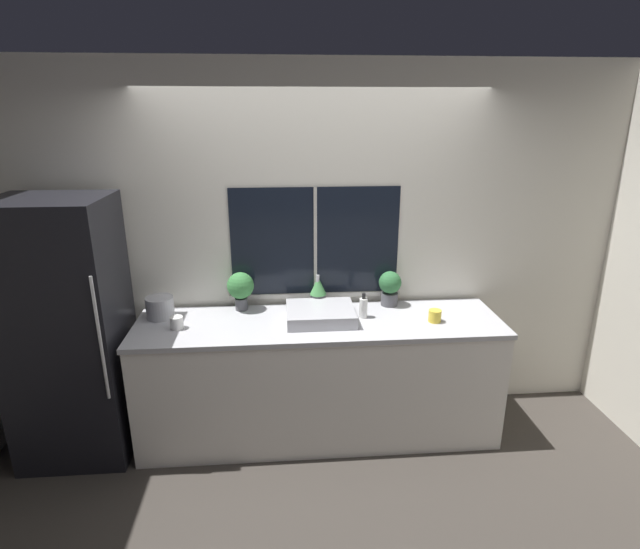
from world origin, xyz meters
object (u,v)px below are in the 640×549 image
(potted_plant_right, at_px, (390,286))
(mug_yellow, at_px, (435,316))
(mug_white, at_px, (177,323))
(kettle, at_px, (160,306))
(soap_bottle, at_px, (363,307))
(potted_plant_center, at_px, (318,292))
(refrigerator, at_px, (68,332))
(sink, at_px, (320,314))
(potted_plant_left, at_px, (241,287))

(potted_plant_right, xyz_separation_m, mug_yellow, (0.25, -0.34, -0.11))
(mug_white, bearing_deg, kettle, 126.20)
(soap_bottle, relative_size, mug_yellow, 2.05)
(potted_plant_center, relative_size, soap_bottle, 1.31)
(potted_plant_center, relative_size, mug_white, 2.73)
(refrigerator, bearing_deg, kettle, 19.74)
(refrigerator, relative_size, potted_plant_center, 7.54)
(potted_plant_right, distance_m, soap_bottle, 0.33)
(refrigerator, bearing_deg, mug_white, -0.37)
(mug_yellow, bearing_deg, kettle, 172.99)
(sink, distance_m, mug_yellow, 0.81)
(soap_bottle, height_order, mug_white, soap_bottle)
(mug_white, height_order, kettle, kettle)
(sink, relative_size, potted_plant_center, 1.98)
(refrigerator, height_order, sink, refrigerator)
(refrigerator, height_order, kettle, refrigerator)
(soap_bottle, distance_m, mug_yellow, 0.51)
(soap_bottle, xyz_separation_m, kettle, (-1.46, 0.12, 0.01))
(potted_plant_center, distance_m, soap_bottle, 0.38)
(mug_yellow, relative_size, mug_white, 1.02)
(refrigerator, distance_m, mug_white, 0.73)
(sink, height_order, potted_plant_center, sink)
(potted_plant_left, xyz_separation_m, potted_plant_center, (0.58, -0.00, -0.05))
(kettle, bearing_deg, soap_bottle, -4.78)
(soap_bottle, bearing_deg, mug_yellow, -13.46)
(sink, bearing_deg, mug_white, -175.74)
(kettle, bearing_deg, sink, -6.75)
(potted_plant_left, height_order, potted_plant_right, potted_plant_left)
(potted_plant_center, height_order, potted_plant_right, potted_plant_right)
(kettle, bearing_deg, refrigerator, -160.26)
(soap_bottle, xyz_separation_m, mug_white, (-1.31, -0.09, -0.03))
(refrigerator, relative_size, mug_white, 20.61)
(refrigerator, xyz_separation_m, potted_plant_right, (2.28, 0.31, 0.15))
(mug_yellow, distance_m, mug_white, 1.80)
(potted_plant_left, relative_size, potted_plant_right, 1.08)
(sink, height_order, mug_white, sink)
(sink, relative_size, potted_plant_left, 1.65)
(refrigerator, height_order, potted_plant_right, refrigerator)
(mug_yellow, bearing_deg, potted_plant_right, 126.74)
(mug_yellow, distance_m, kettle, 1.97)
(mug_yellow, relative_size, kettle, 0.46)
(potted_plant_left, xyz_separation_m, soap_bottle, (0.89, -0.22, -0.10))
(soap_bottle, bearing_deg, kettle, 175.22)
(soap_bottle, height_order, kettle, soap_bottle)
(potted_plant_center, bearing_deg, soap_bottle, -35.64)
(potted_plant_center, bearing_deg, sink, -90.71)
(mug_yellow, xyz_separation_m, mug_white, (-1.80, 0.03, -0.00))
(potted_plant_left, relative_size, soap_bottle, 1.57)
(mug_yellow, height_order, mug_white, same)
(potted_plant_right, xyz_separation_m, soap_bottle, (-0.24, -0.22, -0.07))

